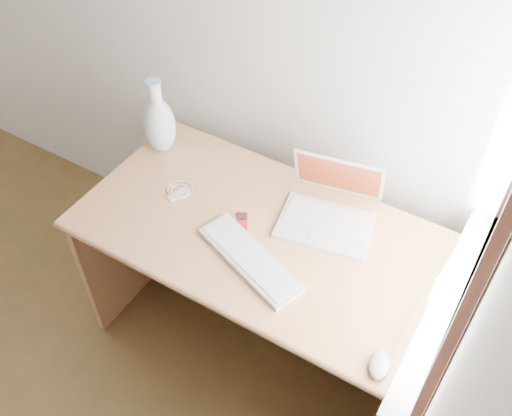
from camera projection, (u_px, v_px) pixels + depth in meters
The scene contains 9 objects.
window at pixel (500, 205), 1.52m from camera, with size 0.11×0.99×1.10m.
desk at pixel (280, 256), 2.33m from camera, with size 1.46×0.73×0.77m.
laptop at pixel (332, 209), 2.13m from camera, with size 0.38×0.35×0.23m.
external_keyboard at pixel (250, 259), 2.02m from camera, with size 0.47×0.28×0.02m.
mouse at pixel (379, 365), 1.72m from camera, with size 0.06×0.10×0.04m, color silver.
ipod at pixel (242, 221), 2.15m from camera, with size 0.08×0.10×0.01m.
cable_coil at pixel (180, 189), 2.27m from camera, with size 0.11×0.11×0.01m, color silver.
remote at pixel (178, 194), 2.25m from camera, with size 0.03×0.09×0.01m, color silver.
vase at pixel (159, 123), 2.35m from camera, with size 0.13×0.13×0.34m.
Camera 1 is at (1.71, 0.06, 2.36)m, focal length 40.00 mm.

